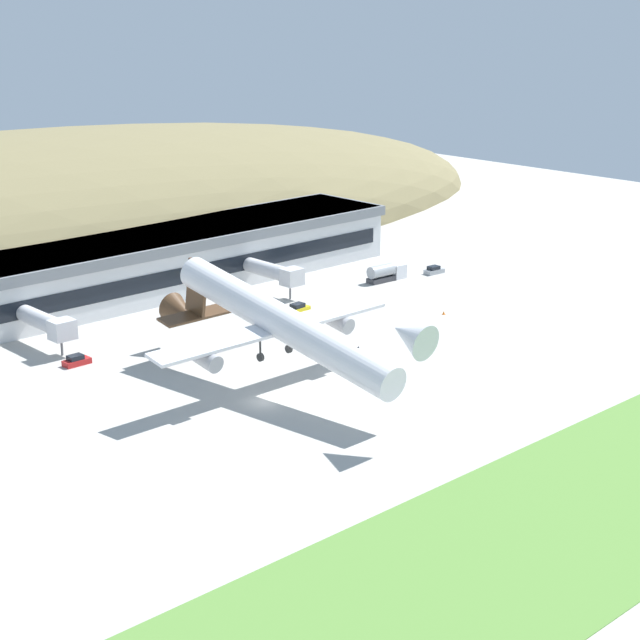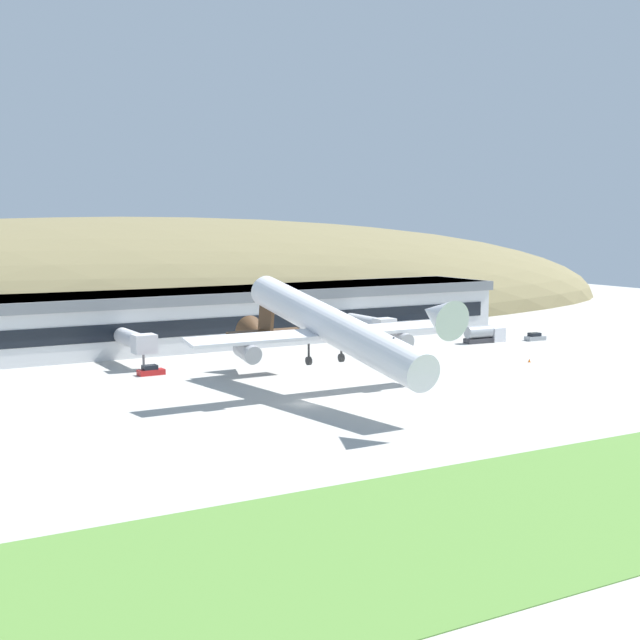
{
  "view_description": "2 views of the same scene",
  "coord_description": "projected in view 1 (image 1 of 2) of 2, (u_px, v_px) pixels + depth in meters",
  "views": [
    {
      "loc": [
        -80.93,
        -97.3,
        50.05
      ],
      "look_at": [
        8.38,
        -1.35,
        9.52
      ],
      "focal_mm": 60.0,
      "sensor_mm": 36.0,
      "label": 1
    },
    {
      "loc": [
        -52.55,
        -94.75,
        23.06
      ],
      "look_at": [
        3.1,
        1.94,
        10.05
      ],
      "focal_mm": 50.0,
      "sensor_mm": 36.0,
      "label": 2
    }
  ],
  "objects": [
    {
      "name": "fuel_truck",
      "position": [
        386.0,
        273.0,
        191.94
      ],
      "size": [
        8.19,
        2.66,
        3.13
      ],
      "color": "silver",
      "rests_on": "ground_plane"
    },
    {
      "name": "cargo_airplane",
      "position": [
        279.0,
        323.0,
        137.67
      ],
      "size": [
        37.76,
        49.82,
        12.26
      ],
      "color": "silver"
    },
    {
      "name": "grass_strip_foreground",
      "position": [
        555.0,
        524.0,
        104.61
      ],
      "size": [
        323.54,
        26.36,
        0.08
      ],
      "primitive_type": "cube",
      "color": "#568438",
      "rests_on": "ground_plane"
    },
    {
      "name": "jetway_1",
      "position": [
        276.0,
        272.0,
        182.41
      ],
      "size": [
        3.38,
        12.99,
        5.43
      ],
      "color": "silver",
      "rests_on": "ground_plane"
    },
    {
      "name": "service_car_0",
      "position": [
        76.0,
        361.0,
        148.96
      ],
      "size": [
        3.87,
        1.84,
        1.48
      ],
      "color": "#B21E1E",
      "rests_on": "ground_plane"
    },
    {
      "name": "service_car_1",
      "position": [
        298.0,
        309.0,
        173.32
      ],
      "size": [
        4.09,
        2.16,
        1.53
      ],
      "color": "gold",
      "rests_on": "ground_plane"
    },
    {
      "name": "service_car_2",
      "position": [
        434.0,
        270.0,
        197.05
      ],
      "size": [
        3.95,
        2.05,
        1.45
      ],
      "color": "#999EA3",
      "rests_on": "ground_plane"
    },
    {
      "name": "traffic_cone_0",
      "position": [
        444.0,
        313.0,
        172.32
      ],
      "size": [
        0.52,
        0.52,
        0.58
      ],
      "color": "orange",
      "rests_on": "ground_plane"
    },
    {
      "name": "terminal_building",
      "position": [
        116.0,
        267.0,
        178.99
      ],
      "size": [
        111.33,
        18.51,
        10.0
      ],
      "color": "silver",
      "rests_on": "ground_plane"
    },
    {
      "name": "jetway_0",
      "position": [
        48.0,
        323.0,
        154.37
      ],
      "size": [
        3.38,
        12.66,
        5.43
      ],
      "color": "silver",
      "rests_on": "ground_plane"
    },
    {
      "name": "ground_plane",
      "position": [
        264.0,
        403.0,
        135.5
      ],
      "size": [
        359.49,
        359.49,
        0.0
      ],
      "primitive_type": "plane",
      "color": "#ADAAA3"
    }
  ]
}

